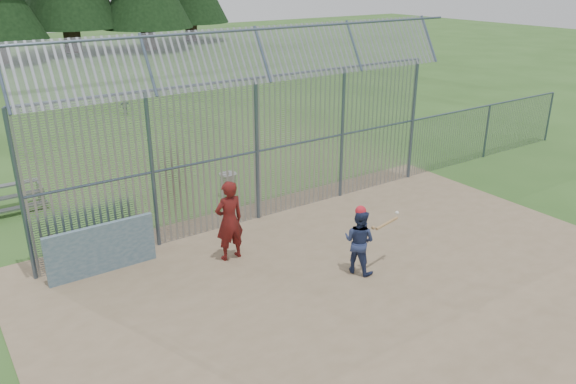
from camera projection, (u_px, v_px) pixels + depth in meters
ground at (335, 268)px, 13.36m from camera, size 120.00×120.00×0.00m
dirt_infield at (349, 277)px, 12.97m from camera, size 14.00×10.00×0.02m
dugout_wall at (102, 249)px, 12.95m from camera, size 2.50×0.12×1.20m
batter at (359, 241)px, 12.91m from camera, size 0.84×0.93×1.56m
onlooker at (229, 221)px, 13.44m from camera, size 0.74×0.49×2.01m
bg_kid_seated at (125, 106)px, 27.25m from camera, size 0.52×0.25×0.87m
batting_gear at (367, 214)px, 12.72m from camera, size 1.25×0.40×0.60m
trash_can at (228, 185)px, 17.49m from camera, size 0.56×0.56×0.82m
backstop_fence at (312, 129)px, 16.07m from camera, size 20.09×0.81×5.30m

